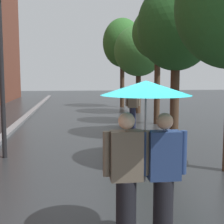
# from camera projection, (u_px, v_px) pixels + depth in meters

# --- Properties ---
(kerb_strip) EXTENTS (0.30, 36.00, 0.12)m
(kerb_strip) POSITION_uv_depth(u_px,v_px,m) (19.00, 122.00, 14.01)
(kerb_strip) COLOR slate
(kerb_strip) RESTS_ON ground
(street_tree_1) EXTENTS (2.59, 2.59, 5.24)m
(street_tree_1) POSITION_uv_depth(u_px,v_px,m) (176.00, 27.00, 10.43)
(street_tree_1) COLOR #473323
(street_tree_1) RESTS_ON ground
(street_tree_2) EXTENTS (2.23, 2.23, 5.11)m
(street_tree_2) POSITION_uv_depth(u_px,v_px,m) (158.00, 34.00, 13.58)
(street_tree_2) COLOR #473323
(street_tree_2) RESTS_ON ground
(street_tree_3) EXTENTS (2.75, 2.75, 4.92)m
(street_tree_3) POSITION_uv_depth(u_px,v_px,m) (139.00, 51.00, 17.60)
(street_tree_3) COLOR #473323
(street_tree_3) RESTS_ON ground
(street_tree_4) EXTENTS (2.60, 2.60, 5.89)m
(street_tree_4) POSITION_uv_depth(u_px,v_px,m) (122.00, 43.00, 20.93)
(street_tree_4) COLOR #473323
(street_tree_4) RESTS_ON ground
(couple_under_umbrella) EXTENTS (1.13, 1.13, 2.09)m
(couple_under_umbrella) POSITION_uv_depth(u_px,v_px,m) (145.00, 136.00, 3.95)
(couple_under_umbrella) COLOR black
(couple_under_umbrella) RESTS_ON ground
(street_lamp_post) EXTENTS (0.24, 0.24, 4.38)m
(street_lamp_post) POSITION_uv_depth(u_px,v_px,m) (1.00, 59.00, 7.98)
(street_lamp_post) COLOR black
(street_lamp_post) RESTS_ON ground
(pedestrian_walking_midground) EXTENTS (0.59, 0.35, 1.68)m
(pedestrian_walking_midground) POSITION_uv_depth(u_px,v_px,m) (133.00, 106.00, 12.88)
(pedestrian_walking_midground) COLOR #1E233D
(pedestrian_walking_midground) RESTS_ON ground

